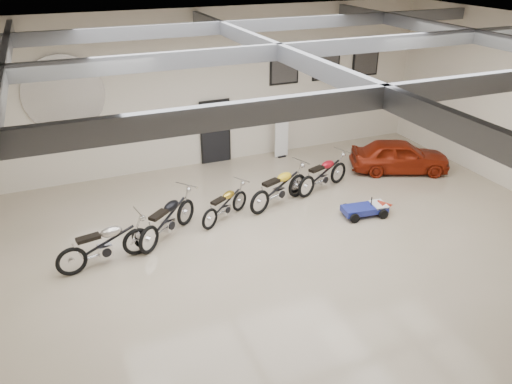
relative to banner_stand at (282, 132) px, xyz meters
name	(u,v)px	position (x,y,z in m)	size (l,w,h in m)	color
floor	(275,253)	(-2.74, -5.50, -0.91)	(16.00, 12.00, 0.01)	tan
ceiling	(279,39)	(-2.74, -5.50, 4.09)	(16.00, 12.00, 0.01)	slate
back_wall	(198,91)	(-2.74, 0.50, 1.59)	(16.00, 0.02, 5.00)	beige
ceiling_beams	(279,52)	(-2.74, -5.50, 3.84)	(15.80, 11.80, 0.32)	#585A60
door	(215,132)	(-2.24, 0.45, 0.14)	(0.92, 0.08, 2.10)	black
logo_plaque	(64,95)	(-6.74, 0.45, 1.89)	(2.30, 0.06, 1.16)	silver
poster_left	(284,64)	(0.26, 0.46, 2.19)	(1.05, 0.08, 1.35)	black
poster_mid	(326,60)	(1.86, 0.46, 2.19)	(1.05, 0.08, 1.35)	black
poster_right	(366,57)	(3.46, 0.46, 2.19)	(1.05, 0.08, 1.35)	black
oil_sign	(254,109)	(-0.84, 0.45, 0.79)	(0.72, 0.10, 0.72)	white
banner_stand	(282,132)	(0.00, 0.00, 0.00)	(0.50, 0.20, 1.83)	white
motorcycle_silver	(104,243)	(-6.53, -4.40, -0.35)	(2.17, 0.67, 1.13)	silver
motorcycle_black	(167,218)	(-4.92, -3.80, -0.35)	(2.18, 0.68, 1.13)	silver
motorcycle_gold	(225,204)	(-3.29, -3.46, -0.45)	(1.79, 0.56, 0.93)	silver
motorcycle_yellow	(279,187)	(-1.60, -3.26, -0.35)	(2.18, 0.68, 1.13)	silver
motorcycle_red	(323,173)	(0.03, -2.87, -0.37)	(2.08, 0.64, 1.08)	silver
go_kart	(369,206)	(0.41, -4.74, -0.64)	(1.50, 0.68, 0.55)	navy
vintage_car	(400,156)	(3.01, -2.60, -0.38)	(3.12, 1.26, 1.06)	maroon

